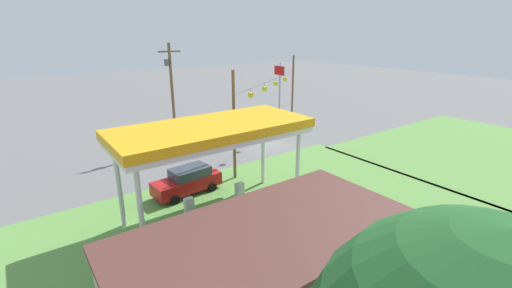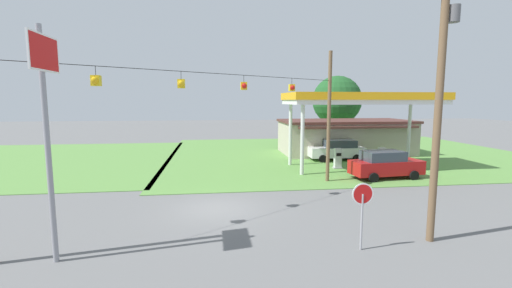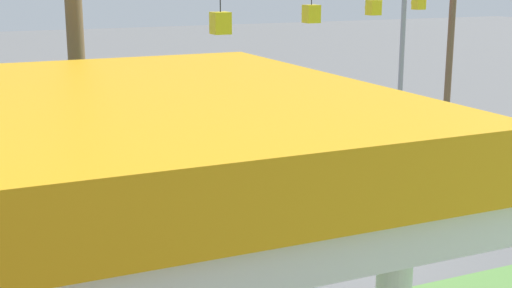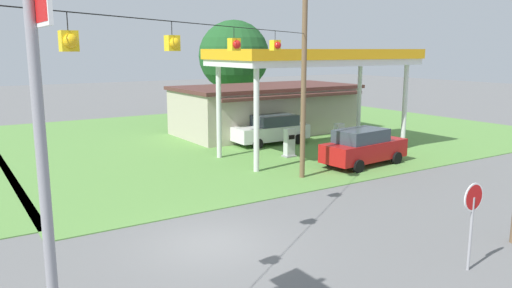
{
  "view_description": "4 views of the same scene",
  "coord_description": "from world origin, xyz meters",
  "px_view_note": "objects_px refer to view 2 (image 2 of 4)",
  "views": [
    {
      "loc": [
        21.22,
        26.69,
        11.31
      ],
      "look_at": [
        4.5,
        3.75,
        1.98
      ],
      "focal_mm": 24.0,
      "sensor_mm": 36.0,
      "label": 1
    },
    {
      "loc": [
        -0.13,
        -16.86,
        5.43
      ],
      "look_at": [
        2.53,
        4.05,
        2.76
      ],
      "focal_mm": 24.0,
      "sensor_mm": 36.0,
      "label": 2
    },
    {
      "loc": [
        9.43,
        15.22,
        7.06
      ],
      "look_at": [
        2.54,
        0.29,
        3.13
      ],
      "focal_mm": 50.0,
      "sensor_mm": 36.0,
      "label": 3
    },
    {
      "loc": [
        -6.76,
        -13.22,
        6.03
      ],
      "look_at": [
        3.21,
        2.35,
        2.52
      ],
      "focal_mm": 35.0,
      "sensor_mm": 36.0,
      "label": 4
    }
  ],
  "objects_px": {
    "car_at_pumps_front": "(385,164)",
    "stop_sign_overhead": "(46,99)",
    "gas_station_canopy": "(362,100)",
    "gas_station_store": "(345,137)",
    "stop_sign_roadside": "(362,202)",
    "tree_behind_station": "(337,100)",
    "car_at_pumps_rear": "(337,150)",
    "fuel_pump_near": "(338,159)",
    "utility_pole_main": "(441,91)",
    "fuel_pump_far": "(382,158)"
  },
  "relations": [
    {
      "from": "car_at_pumps_front",
      "to": "stop_sign_overhead",
      "type": "distance_m",
      "value": 20.62
    },
    {
      "from": "gas_station_canopy",
      "to": "stop_sign_overhead",
      "type": "bearing_deg",
      "value": -140.32
    },
    {
      "from": "gas_station_store",
      "to": "stop_sign_roadside",
      "type": "relative_size",
      "value": 5.24
    },
    {
      "from": "tree_behind_station",
      "to": "gas_station_canopy",
      "type": "bearing_deg",
      "value": -103.89
    },
    {
      "from": "car_at_pumps_rear",
      "to": "gas_station_store",
      "type": "bearing_deg",
      "value": -117.93
    },
    {
      "from": "stop_sign_roadside",
      "to": "tree_behind_station",
      "type": "relative_size",
      "value": 0.29
    },
    {
      "from": "fuel_pump_near",
      "to": "stop_sign_roadside",
      "type": "bearing_deg",
      "value": -107.46
    },
    {
      "from": "fuel_pump_near",
      "to": "utility_pole_main",
      "type": "distance_m",
      "value": 15.06
    },
    {
      "from": "car_at_pumps_rear",
      "to": "stop_sign_overhead",
      "type": "height_order",
      "value": "stop_sign_overhead"
    },
    {
      "from": "stop_sign_overhead",
      "to": "tree_behind_station",
      "type": "distance_m",
      "value": 37.05
    },
    {
      "from": "stop_sign_overhead",
      "to": "gas_station_canopy",
      "type": "bearing_deg",
      "value": 39.68
    },
    {
      "from": "gas_station_canopy",
      "to": "fuel_pump_near",
      "type": "bearing_deg",
      "value": -179.95
    },
    {
      "from": "fuel_pump_far",
      "to": "stop_sign_roadside",
      "type": "relative_size",
      "value": 0.66
    },
    {
      "from": "car_at_pumps_front",
      "to": "stop_sign_overhead",
      "type": "relative_size",
      "value": 0.66
    },
    {
      "from": "fuel_pump_near",
      "to": "car_at_pumps_rear",
      "type": "bearing_deg",
      "value": 70.05
    },
    {
      "from": "gas_station_store",
      "to": "utility_pole_main",
      "type": "bearing_deg",
      "value": -103.25
    },
    {
      "from": "car_at_pumps_rear",
      "to": "tree_behind_station",
      "type": "bearing_deg",
      "value": -108.27
    },
    {
      "from": "gas_station_canopy",
      "to": "fuel_pump_far",
      "type": "relative_size",
      "value": 7.29
    },
    {
      "from": "fuel_pump_far",
      "to": "stop_sign_overhead",
      "type": "relative_size",
      "value": 0.21
    },
    {
      "from": "fuel_pump_far",
      "to": "utility_pole_main",
      "type": "height_order",
      "value": "utility_pole_main"
    },
    {
      "from": "stop_sign_roadside",
      "to": "fuel_pump_far",
      "type": "bearing_deg",
      "value": -119.67
    },
    {
      "from": "gas_station_canopy",
      "to": "gas_station_store",
      "type": "xyz_separation_m",
      "value": [
        1.8,
        7.81,
        -3.78
      ]
    },
    {
      "from": "fuel_pump_near",
      "to": "stop_sign_roadside",
      "type": "height_order",
      "value": "stop_sign_roadside"
    },
    {
      "from": "fuel_pump_far",
      "to": "tree_behind_station",
      "type": "distance_m",
      "value": 17.1
    },
    {
      "from": "fuel_pump_far",
      "to": "tree_behind_station",
      "type": "xyz_separation_m",
      "value": [
        2.17,
        16.31,
        4.68
      ]
    },
    {
      "from": "tree_behind_station",
      "to": "stop_sign_roadside",
      "type": "bearing_deg",
      "value": -108.74
    },
    {
      "from": "car_at_pumps_rear",
      "to": "tree_behind_station",
      "type": "xyz_separation_m",
      "value": [
        4.53,
        12.55,
        4.49
      ]
    },
    {
      "from": "gas_station_store",
      "to": "stop_sign_roadside",
      "type": "height_order",
      "value": "gas_station_store"
    },
    {
      "from": "car_at_pumps_rear",
      "to": "fuel_pump_near",
      "type": "bearing_deg",
      "value": 71.62
    },
    {
      "from": "stop_sign_overhead",
      "to": "car_at_pumps_rear",
      "type": "bearing_deg",
      "value": 47.23
    },
    {
      "from": "stop_sign_roadside",
      "to": "stop_sign_overhead",
      "type": "relative_size",
      "value": 0.32
    },
    {
      "from": "gas_station_canopy",
      "to": "car_at_pumps_rear",
      "type": "relative_size",
      "value": 2.4
    },
    {
      "from": "stop_sign_overhead",
      "to": "utility_pole_main",
      "type": "height_order",
      "value": "utility_pole_main"
    },
    {
      "from": "gas_station_canopy",
      "to": "stop_sign_overhead",
      "type": "relative_size",
      "value": 1.54
    },
    {
      "from": "utility_pole_main",
      "to": "tree_behind_station",
      "type": "height_order",
      "value": "utility_pole_main"
    },
    {
      "from": "gas_station_store",
      "to": "car_at_pumps_rear",
      "type": "xyz_separation_m",
      "value": [
        -2.29,
        -4.05,
        -0.77
      ]
    },
    {
      "from": "gas_station_canopy",
      "to": "fuel_pump_near",
      "type": "relative_size",
      "value": 7.29
    },
    {
      "from": "utility_pole_main",
      "to": "stop_sign_roadside",
      "type": "bearing_deg",
      "value": -171.81
    },
    {
      "from": "car_at_pumps_rear",
      "to": "utility_pole_main",
      "type": "xyz_separation_m",
      "value": [
        -2.87,
        -17.88,
        4.8
      ]
    },
    {
      "from": "fuel_pump_far",
      "to": "car_at_pumps_rear",
      "type": "xyz_separation_m",
      "value": [
        -2.35,
        3.76,
        0.19
      ]
    },
    {
      "from": "car_at_pumps_rear",
      "to": "stop_sign_overhead",
      "type": "distance_m",
      "value": 24.8
    },
    {
      "from": "gas_station_canopy",
      "to": "tree_behind_station",
      "type": "distance_m",
      "value": 16.8
    },
    {
      "from": "car_at_pumps_front",
      "to": "tree_behind_station",
      "type": "relative_size",
      "value": 0.6
    },
    {
      "from": "stop_sign_roadside",
      "to": "car_at_pumps_rear",
      "type": "bearing_deg",
      "value": -107.98
    },
    {
      "from": "fuel_pump_far",
      "to": "car_at_pumps_rear",
      "type": "relative_size",
      "value": 0.33
    },
    {
      "from": "gas_station_canopy",
      "to": "stop_sign_roadside",
      "type": "height_order",
      "value": "gas_station_canopy"
    },
    {
      "from": "stop_sign_overhead",
      "to": "gas_station_store",
      "type": "bearing_deg",
      "value": 49.34
    },
    {
      "from": "car_at_pumps_rear",
      "to": "stop_sign_roadside",
      "type": "distance_m",
      "value": 19.29
    },
    {
      "from": "gas_station_canopy",
      "to": "tree_behind_station",
      "type": "relative_size",
      "value": 1.4
    },
    {
      "from": "car_at_pumps_front",
      "to": "car_at_pumps_rear",
      "type": "distance_m",
      "value": 7.55
    }
  ]
}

